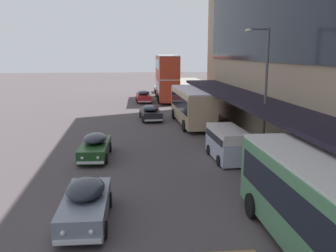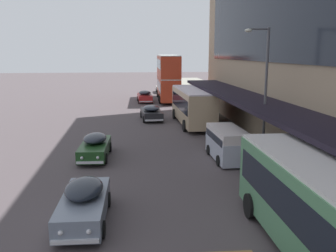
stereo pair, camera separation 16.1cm
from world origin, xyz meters
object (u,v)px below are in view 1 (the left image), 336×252
Objects in this scene: sedan_trailing_near at (95,146)px; sedan_second_mid at (151,112)px; transit_bus_kerbside_rear at (325,206)px; transit_bus_kerbside_far at (192,104)px; sedan_far_back at (86,202)px; sedan_lead_mid at (160,88)px; street_lamp at (264,85)px; transit_bus_kerbside_front at (167,76)px; sedan_oncoming_front at (143,96)px; vw_van at (227,142)px.

sedan_second_mid is at bearing 71.37° from sedan_trailing_near.
transit_bus_kerbside_far is at bearing 90.31° from transit_bus_kerbside_rear.
transit_bus_kerbside_rear is 8.67m from sedan_far_back.
sedan_lead_mid is 40.40m from street_lamp.
transit_bus_kerbside_front reaches higher than sedan_lead_mid.
transit_bus_kerbside_rear is 39.43m from sedan_oncoming_front.
sedan_oncoming_front is at bearing 97.78° from vw_van.
vw_van reaches higher than sedan_trailing_near.
sedan_lead_mid is at bearing 73.97° from sedan_oncoming_front.
sedan_lead_mid is 1.07× the size of vw_van.
transit_bus_kerbside_rear is at bearing -100.19° from street_lamp.
vw_van is at bearing -89.44° from sedan_lead_mid.
transit_bus_kerbside_front is 2.44× the size of sedan_trailing_near.
vw_van is (0.05, 11.58, -0.70)m from transit_bus_kerbside_rear.
transit_bus_kerbside_front is 18.08m from transit_bus_kerbside_far.
transit_bus_kerbside_rear is 1.92× the size of sedan_second_mid.
sedan_trailing_near is at bearing -101.52° from sedan_lead_mid.
sedan_trailing_near is 0.97× the size of sedan_lead_mid.
sedan_trailing_near is 9.17m from sedan_far_back.
transit_bus_kerbside_rear is at bearing -57.62° from sedan_trailing_near.
sedan_far_back is 0.61× the size of street_lamp.
sedan_oncoming_front reaches higher than sedan_lead_mid.
transit_bus_kerbside_rear is at bearing -84.58° from sedan_oncoming_front.
sedan_oncoming_front reaches higher than sedan_trailing_near.
sedan_trailing_near is at bearing -99.45° from sedan_oncoming_front.
sedan_far_back is 12.76m from street_lamp.
sedan_second_mid is (-3.59, 2.96, -1.15)m from transit_bus_kerbside_far.
transit_bus_kerbside_front reaches higher than sedan_far_back.
transit_bus_kerbside_front is 2.44× the size of sedan_oncoming_front.
transit_bus_kerbside_front is at bearing -90.48° from sedan_lead_mid.
transit_bus_kerbside_far is (0.29, -18.02, -1.44)m from transit_bus_kerbside_front.
transit_bus_kerbside_rear is 26.18m from sedan_second_mid.
street_lamp is at bearing -19.77° from vw_van.
transit_bus_kerbside_far is (-0.12, 22.93, 0.08)m from transit_bus_kerbside_rear.
sedan_second_mid is at bearing 110.70° from street_lamp.
transit_bus_kerbside_front reaches higher than sedan_trailing_near.
sedan_far_back is 47.99m from sedan_lead_mid.
transit_bus_kerbside_rear is at bearing -89.42° from transit_bus_kerbside_front.
transit_bus_kerbside_far is 1.95× the size of sedan_lead_mid.
sedan_second_mid is (4.10, 22.25, -0.05)m from sedan_far_back.
sedan_trailing_near is 10.97m from street_lamp.
transit_bus_kerbside_far is 12.95m from sedan_trailing_near.
transit_bus_kerbside_far is at bearing 51.69° from sedan_trailing_near.
vw_van is (0.39, -39.46, 0.33)m from sedan_lead_mid.
sedan_far_back is at bearing -143.39° from street_lamp.
sedan_trailing_near is at bearing 171.44° from vw_van.
sedan_trailing_near is at bearing -105.31° from transit_bus_kerbside_front.
transit_bus_kerbside_far is at bearing -39.55° from sedan_second_mid.
sedan_second_mid is (-3.71, 25.89, -1.06)m from transit_bus_kerbside_rear.
sedan_far_back reaches higher than sedan_lead_mid.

